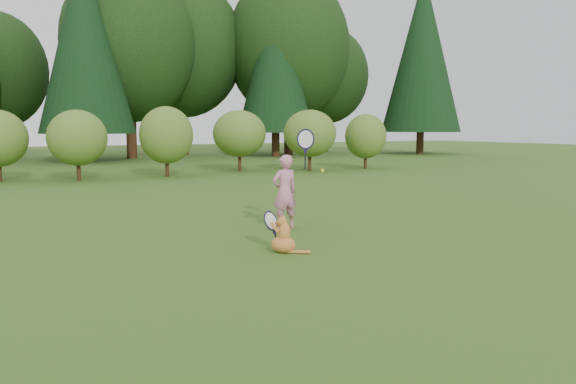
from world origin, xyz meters
TOP-DOWN VIEW (x-y plane):
  - ground at (0.00, 0.00)m, footprint 100.00×100.00m
  - shrub_row at (0.00, 13.00)m, footprint 28.00×3.00m
  - woodland_backdrop at (0.00, 23.00)m, footprint 48.00×10.00m
  - child at (0.26, 1.01)m, footprint 0.75×0.47m
  - cat at (-0.67, -0.67)m, footprint 0.56×0.85m
  - tennis_ball at (0.36, -0.10)m, footprint 0.06×0.06m

SIDE VIEW (x-z plane):
  - ground at x=0.00m, z-range 0.00..0.00m
  - cat at x=-0.67m, z-range -0.08..0.66m
  - child at x=0.26m, z-range -0.30..1.72m
  - tennis_ball at x=0.36m, z-range 1.11..1.17m
  - shrub_row at x=0.00m, z-range 0.00..2.80m
  - woodland_backdrop at x=0.00m, z-range 0.00..15.00m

